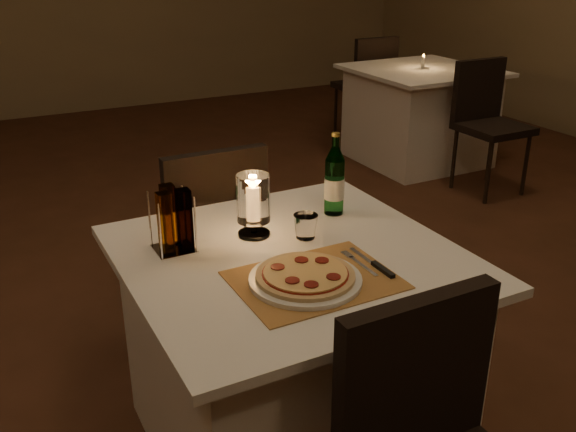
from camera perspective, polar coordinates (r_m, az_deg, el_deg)
name	(u,v)px	position (r m, az deg, el deg)	size (l,w,h in m)	color
floor	(281,385)	(2.66, -0.65, -14.81)	(8.00, 10.00, 0.02)	#4D2918
main_table	(291,353)	(2.16, 0.25, -12.12)	(1.00, 1.00, 0.74)	white
chair_far	(210,227)	(2.65, -6.99, -0.99)	(0.42, 0.42, 0.90)	black
placemat	(314,280)	(1.83, 2.37, -5.70)	(0.45, 0.34, 0.00)	#AD773C
plate	(305,280)	(1.81, 1.54, -5.67)	(0.32, 0.32, 0.01)	white
pizza	(305,274)	(1.80, 1.55, -5.22)	(0.28, 0.28, 0.02)	#D8B77F
fork	(357,262)	(1.93, 6.14, -4.05)	(0.02, 0.18, 0.00)	silver
knife	(378,267)	(1.90, 8.04, -4.47)	(0.02, 0.22, 0.01)	black
tumbler	(306,226)	(2.07, 1.57, -0.93)	(0.08, 0.08, 0.08)	white
water_bottle	(334,182)	(2.24, 4.15, 3.06)	(0.07, 0.07, 0.29)	#59A663
hurricane_candle	(253,201)	(2.06, -3.11, 1.38)	(0.11, 0.11, 0.21)	white
cruet_caddy	(173,222)	(1.98, -10.17, -0.55)	(0.12, 0.12, 0.21)	white
neighbor_table_right	(419,115)	(5.23, 11.55, 8.78)	(1.00, 1.00, 0.74)	white
neighbor_chair_ra	(486,113)	(4.67, 17.21, 8.76)	(0.42, 0.42, 0.90)	black
neighbor_chair_rb	(369,78)	(5.75, 7.19, 12.11)	(0.42, 0.42, 0.90)	black
neighbor_candle_right	(423,62)	(5.15, 11.92, 13.25)	(0.03, 0.03, 0.11)	white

